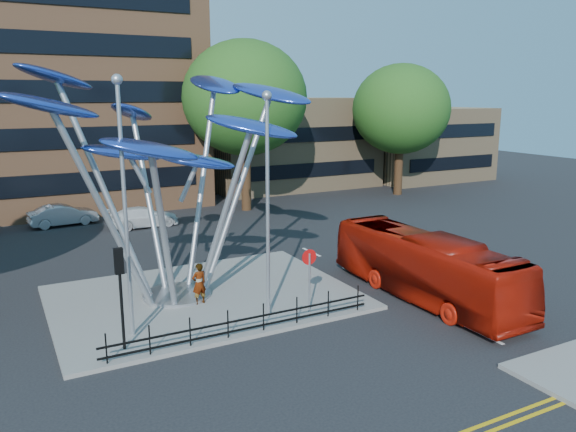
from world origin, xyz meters
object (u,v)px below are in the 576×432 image
pedestrian (199,284)px  parked_car_mid (63,215)px  no_entry_sign_island (309,269)px  red_bus (425,266)px  street_lamp_right (267,185)px  leaf_sculpture (167,132)px  traffic_light_island (120,277)px  tree_far (401,109)px  street_lamp_left (124,187)px  parked_car_right (144,217)px  tree_right (245,98)px

pedestrian → parked_car_mid: 18.00m
no_entry_sign_island → red_bus: 5.18m
street_lamp_right → no_entry_sign_island: (1.50, -0.48, -3.28)m
pedestrian → leaf_sculpture: bearing=-77.9°
leaf_sculpture → traffic_light_island: bearing=-125.0°
pedestrian → parked_car_mid: size_ratio=0.40×
traffic_light_island → tree_far: bearing=35.8°
street_lamp_left → parked_car_mid: (0.01, 19.48, -4.66)m
traffic_light_island → street_lamp_left: bearing=63.4°
traffic_light_island → parked_car_mid: 20.57m
no_entry_sign_island → parked_car_mid: size_ratio=0.58×
leaf_sculpture → parked_car_mid: bearing=98.4°
street_lamp_right → pedestrian: size_ratio=4.99×
red_bus → parked_car_right: red_bus is taller
no_entry_sign_island → traffic_light_island: bearing=-179.9°
tree_far → parked_car_mid: 27.27m
leaf_sculpture → no_entry_sign_island: leaf_sculpture is taller
tree_far → street_lamp_left: bearing=-145.1°
no_entry_sign_island → pedestrian: 4.48m
pedestrian → parked_car_mid: pedestrian is taller
parked_car_right → traffic_light_island: bearing=161.9°
street_lamp_left → red_bus: (11.62, -1.68, -3.98)m
leaf_sculpture → parked_car_right: 15.01m
street_lamp_left → tree_far: bearing=34.9°
tree_right → traffic_light_island: tree_right is taller
no_entry_sign_island → parked_car_mid: no_entry_sign_island is taller
tree_far → leaf_sculpture: size_ratio=0.85×
street_lamp_right → no_entry_sign_island: street_lamp_right is taller
tree_right → red_bus: tree_right is taller
street_lamp_left → no_entry_sign_island: 7.47m
tree_far → red_bus: 25.72m
leaf_sculpture → tree_right: bearing=56.7°
street_lamp_left → no_entry_sign_island: size_ratio=3.59×
tree_right → tree_far: 14.03m
no_entry_sign_island → parked_car_right: (-1.99, 17.66, -1.17)m
leaf_sculpture → street_lamp_right: (2.57, -3.68, -1.78)m
no_entry_sign_island → parked_car_right: no_entry_sign_island is taller
street_lamp_left → street_lamp_right: 5.03m
leaf_sculpture → street_lamp_right: bearing=-55.1°
leaf_sculpture → parked_car_right: size_ratio=2.88×
tree_right → street_lamp_left: tree_right is taller
leaf_sculpture → no_entry_sign_island: bearing=-45.7°
traffic_light_island → parked_car_mid: size_ratio=0.81×
tree_right → street_lamp_right: size_ratio=1.46×
street_lamp_left → leaf_sculpture: bearing=52.6°
no_entry_sign_island → pedestrian: no_entry_sign_island is taller
street_lamp_left → parked_car_right: size_ratio=1.99×
parked_car_right → tree_far: bearing=-87.5°
leaf_sculpture → parked_car_mid: 17.59m
no_entry_sign_island → red_bus: red_bus is taller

